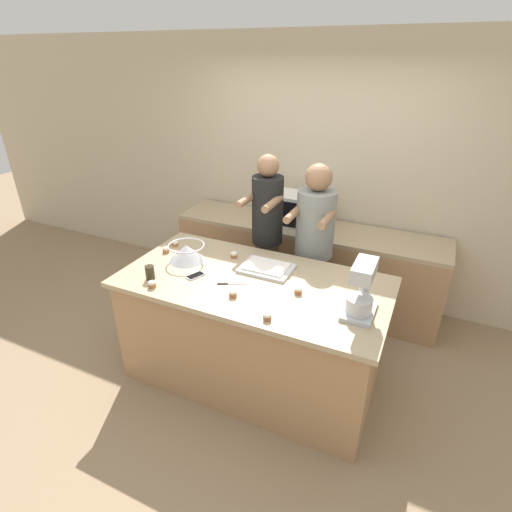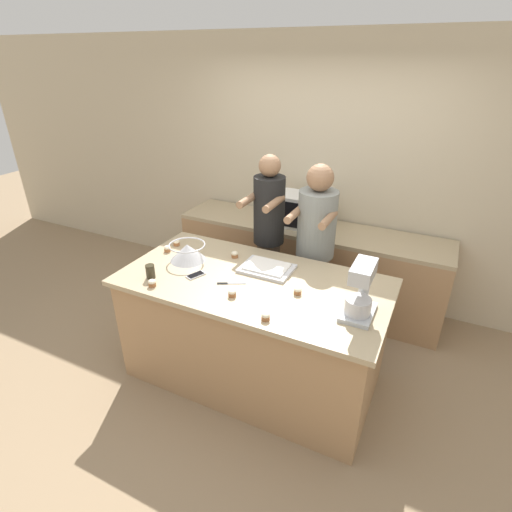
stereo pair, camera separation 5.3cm
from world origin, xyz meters
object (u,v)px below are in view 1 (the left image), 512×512
object	(u,v)px
cell_phone	(195,276)
cupcake_2	(175,243)
drinking_glass	(150,272)
cupcake_4	(233,293)
stand_mixer	(362,292)
cupcake_3	(166,249)
knife	(230,284)
cupcake_0	(298,290)
person_right	(313,252)
cupcake_5	(234,255)
baking_tray	(267,268)
cupcake_1	(267,316)
microwave_oven	(301,210)
cupcake_6	(152,284)
mixing_bowl	(187,252)
person_left	(267,240)

from	to	relation	value
cell_phone	cupcake_2	xyz separation A→B (m)	(-0.46, 0.39, 0.02)
drinking_glass	cupcake_4	xyz separation A→B (m)	(0.69, 0.04, -0.03)
stand_mixer	cupcake_3	world-z (taller)	stand_mixer
cupcake_2	knife	bearing A→B (deg)	-26.20
drinking_glass	cupcake_4	size ratio (longest dim) A/B	1.87
cell_phone	cupcake_0	distance (m)	0.81
person_right	cupcake_0	size ratio (longest dim) A/B	29.06
stand_mixer	cupcake_5	distance (m)	1.19
cell_phone	cupcake_5	xyz separation A→B (m)	(0.12, 0.41, 0.02)
baking_tray	knife	size ratio (longest dim) A/B	1.99
cupcake_1	cupcake_2	xyz separation A→B (m)	(-1.19, 0.67, 0.00)
microwave_oven	cupcake_3	size ratio (longest dim) A/B	8.91
stand_mixer	cell_phone	size ratio (longest dim) A/B	2.38
cupcake_3	knife	bearing A→B (deg)	-17.41
drinking_glass	cupcake_6	distance (m)	0.13
person_right	cupcake_6	distance (m)	1.45
cupcake_2	stand_mixer	bearing A→B (deg)	-11.37
mixing_bowl	cupcake_6	world-z (taller)	mixing_bowl
microwave_oven	cupcake_1	world-z (taller)	microwave_oven
person_left	baking_tray	world-z (taller)	person_left
person_right	baking_tray	distance (m)	0.61
cell_phone	cupcake_2	size ratio (longest dim) A/B	2.75
cupcake_1	cupcake_3	distance (m)	1.30
person_right	knife	bearing A→B (deg)	-112.87
person_right	microwave_oven	xyz separation A→B (m)	(-0.32, 0.56, 0.16)
person_right	cupcake_6	bearing A→B (deg)	-126.72
baking_tray	cupcake_4	distance (m)	0.46
cupcake_4	cupcake_5	distance (m)	0.61
drinking_glass	stand_mixer	bearing A→B (deg)	8.01
knife	microwave_oven	bearing A→B (deg)	88.03
cupcake_2	cupcake_5	xyz separation A→B (m)	(0.58, 0.02, 0.00)
person_left	stand_mixer	xyz separation A→B (m)	(1.04, -0.85, 0.19)
stand_mixer	baking_tray	xyz separation A→B (m)	(-0.79, 0.29, -0.15)
cupcake_0	cupcake_3	bearing A→B (deg)	173.35
cell_phone	cupcake_5	bearing A→B (deg)	73.51
person_right	cell_phone	size ratio (longest dim) A/B	10.56
person_right	cell_phone	xyz separation A→B (m)	(-0.67, -0.89, 0.06)
mixing_bowl	cupcake_1	world-z (taller)	mixing_bowl
mixing_bowl	cupcake_2	distance (m)	0.32
cupcake_1	cupcake_5	distance (m)	0.92
person_right	drinking_glass	distance (m)	1.44
cupcake_4	cupcake_0	bearing A→B (deg)	30.02
microwave_oven	cupcake_1	distance (m)	1.78
cupcake_6	knife	bearing A→B (deg)	29.70
cupcake_4	cupcake_6	xyz separation A→B (m)	(-0.60, -0.14, 0.00)
stand_mixer	knife	bearing A→B (deg)	-178.24
mixing_bowl	drinking_glass	distance (m)	0.38
cupcake_5	cupcake_6	distance (m)	0.75
person_left	cupcake_1	distance (m)	1.28
person_left	drinking_glass	size ratio (longest dim) A/B	15.84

